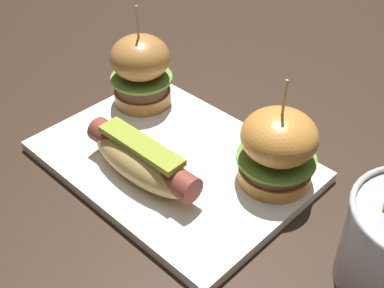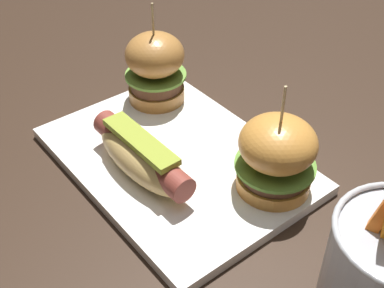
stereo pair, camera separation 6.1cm
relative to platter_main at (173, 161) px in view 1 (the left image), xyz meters
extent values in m
plane|color=black|center=(0.00, 0.00, -0.01)|extent=(3.00, 3.00, 0.00)
cube|color=white|center=(0.00, 0.00, 0.00)|extent=(0.33, 0.24, 0.01)
ellipsoid|color=tan|center=(0.00, -0.05, 0.03)|extent=(0.16, 0.06, 0.05)
cylinder|color=brown|center=(0.00, -0.05, 0.04)|extent=(0.17, 0.03, 0.03)
cube|color=olive|center=(0.00, -0.05, 0.06)|extent=(0.12, 0.03, 0.01)
cylinder|color=#B37739|center=(-0.12, 0.06, 0.02)|extent=(0.08, 0.08, 0.02)
cylinder|color=brown|center=(-0.12, 0.06, 0.04)|extent=(0.08, 0.08, 0.02)
cylinder|color=#6B9E3D|center=(-0.12, 0.06, 0.05)|extent=(0.09, 0.09, 0.00)
ellipsoid|color=#B37739|center=(-0.12, 0.06, 0.08)|extent=(0.08, 0.08, 0.06)
cylinder|color=tan|center=(-0.12, 0.06, 0.13)|extent=(0.00, 0.00, 0.06)
cylinder|color=#CD883A|center=(0.12, 0.06, 0.02)|extent=(0.09, 0.09, 0.02)
cylinder|color=brown|center=(0.12, 0.06, 0.03)|extent=(0.08, 0.08, 0.01)
cylinder|color=#609338|center=(0.12, 0.06, 0.04)|extent=(0.09, 0.09, 0.00)
ellipsoid|color=#CD883A|center=(0.12, 0.06, 0.07)|extent=(0.09, 0.09, 0.06)
cylinder|color=tan|center=(0.12, 0.06, 0.12)|extent=(0.00, 0.00, 0.06)
camera|label=1|loc=(0.37, -0.34, 0.43)|focal=47.81mm
camera|label=2|loc=(0.41, -0.30, 0.43)|focal=47.81mm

